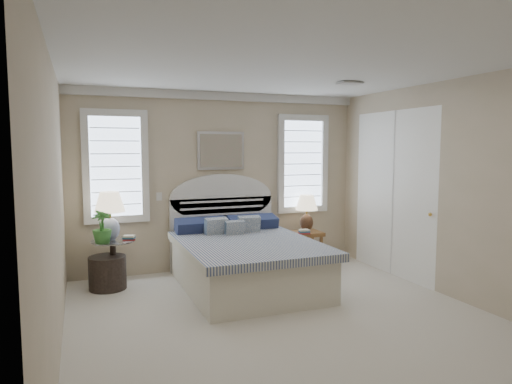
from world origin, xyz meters
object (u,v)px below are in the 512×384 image
Objects in this scene: side_table_left at (113,258)px; floor_pot at (108,273)px; lamp_left at (110,210)px; lamp_right at (307,209)px; nightstand_right at (306,241)px; bed at (244,257)px.

side_table_left is 1.31× the size of floor_pot.
lamp_right is (3.04, 0.15, -0.15)m from lamp_left.
nightstand_right is 0.91× the size of lamp_right.
bed is at bearing -16.12° from floor_pot.
floor_pot is (-1.73, 0.50, -0.17)m from bed.
bed reaches higher than side_table_left.
lamp_left is at bearing 113.82° from side_table_left.
nightstand_right is at bearing -123.44° from lamp_right.
lamp_right is at bearing 5.37° from floor_pot.
lamp_left is (-0.02, 0.05, 0.64)m from side_table_left.
bed reaches higher than lamp_left.
nightstand_right is (1.30, 0.69, 0.00)m from bed.
side_table_left is 1.19× the size of nightstand_right.
floor_pot is at bearing 163.88° from bed.
bed is 3.90× the size of lamp_right.
lamp_left is at bearing 66.09° from floor_pot.
side_table_left is 0.65m from lamp_left.
nightstand_right is 0.51m from lamp_right.
nightstand_right is at bearing 1.94° from side_table_left.
bed reaches higher than nightstand_right.
nightstand_right is at bearing 3.62° from floor_pot.
bed reaches higher than lamp_right.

